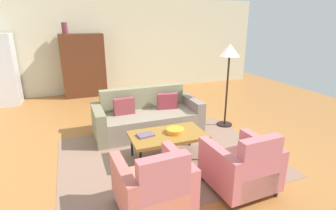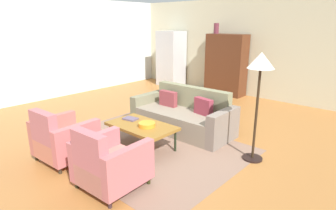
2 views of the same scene
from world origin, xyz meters
name	(u,v)px [view 2 (image 2 of 2)]	position (x,y,z in m)	size (l,w,h in m)	color
ground_plane	(165,143)	(0.00, 0.00, 0.00)	(11.23, 11.23, 0.00)	#A56833
wall_back	(270,50)	(0.00, 4.32, 1.40)	(9.36, 0.12, 2.80)	beige
wall_left	(40,50)	(-4.68, 0.00, 1.40)	(0.12, 8.64, 2.80)	silver
area_rug	(144,146)	(-0.18, -0.36, 0.00)	(3.40, 2.60, 0.01)	#846553
couch	(184,116)	(-0.18, 0.78, 0.29)	(2.11, 0.93, 0.86)	gray
coffee_table	(142,127)	(-0.18, -0.41, 0.39)	(1.20, 0.70, 0.43)	black
armchair_left	(62,140)	(-0.78, -1.57, 0.34)	(0.84, 0.84, 0.88)	#301D11
armchair_right	(108,165)	(0.42, -1.57, 0.34)	(0.84, 0.84, 0.88)	#392D22
fruit_bowl	(147,125)	(-0.05, -0.41, 0.47)	(0.29, 0.29, 0.07)	orange
book_stack	(130,119)	(-0.54, -0.35, 0.44)	(0.28, 0.22, 0.03)	#5C4E64
cabinet	(226,65)	(-1.15, 3.97, 0.90)	(1.20, 0.51, 1.80)	#502816
vase_tall	(216,28)	(-1.55, 3.97, 1.95)	(0.15, 0.15, 0.31)	brown
refrigerator	(171,58)	(-3.25, 3.87, 0.93)	(0.80, 0.73, 1.85)	#B7BABF
floor_lamp	(260,71)	(1.47, 0.49, 1.44)	(0.40, 0.40, 1.72)	black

